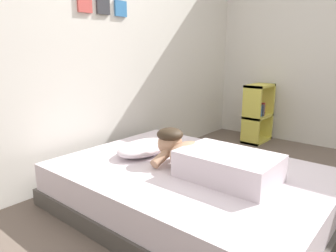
% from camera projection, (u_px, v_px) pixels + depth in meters
% --- Properties ---
extents(ground_plane, '(12.86, 12.86, 0.00)m').
position_uv_depth(ground_plane, '(258.00, 224.00, 2.17)').
color(ground_plane, '#66564C').
extents(back_wall, '(4.43, 0.12, 2.50)m').
position_uv_depth(back_wall, '(100.00, 42.00, 2.89)').
color(back_wall, silver).
rests_on(back_wall, ground).
extents(side_wall_right, '(0.10, 6.17, 2.50)m').
position_uv_depth(side_wall_right, '(322.00, 44.00, 3.75)').
color(side_wall_right, silver).
rests_on(side_wall_right, ground).
extents(bed, '(1.43, 1.97, 0.34)m').
position_uv_depth(bed, '(190.00, 189.00, 2.33)').
color(bed, '#4C4742').
rests_on(bed, ground).
extents(pillow, '(0.52, 0.32, 0.11)m').
position_uv_depth(pillow, '(144.00, 148.00, 2.58)').
color(pillow, silver).
rests_on(pillow, bed).
extents(person_lying, '(0.43, 0.92, 0.27)m').
position_uv_depth(person_lying, '(210.00, 159.00, 2.16)').
color(person_lying, silver).
rests_on(person_lying, bed).
extents(coffee_cup, '(0.12, 0.09, 0.07)m').
position_uv_depth(coffee_cup, '(164.00, 143.00, 2.76)').
color(coffee_cup, white).
rests_on(coffee_cup, bed).
extents(cell_phone, '(0.07, 0.14, 0.01)m').
position_uv_depth(cell_phone, '(190.00, 164.00, 2.36)').
color(cell_phone, black).
rests_on(cell_phone, bed).
extents(bookshelf, '(0.45, 0.24, 0.75)m').
position_uv_depth(bookshelf, '(258.00, 113.00, 4.05)').
color(bookshelf, '#D8CC4C').
rests_on(bookshelf, ground).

